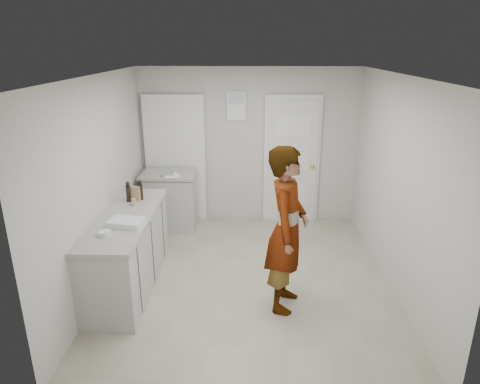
{
  "coord_description": "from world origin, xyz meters",
  "views": [
    {
      "loc": [
        0.01,
        -4.79,
        2.83
      ],
      "look_at": [
        -0.11,
        0.4,
        1.02
      ],
      "focal_mm": 32.0,
      "sensor_mm": 36.0,
      "label": 1
    }
  ],
  "objects_px": {
    "spice_jar": "(134,202)",
    "oil_cruet_b": "(128,192)",
    "cake_mix_box": "(135,194)",
    "egg_bowl": "(105,233)",
    "baking_dish": "(126,223)",
    "oil_cruet_a": "(140,190)",
    "person": "(287,230)"
  },
  "relations": [
    {
      "from": "oil_cruet_a",
      "to": "spice_jar",
      "type": "bearing_deg",
      "value": -98.82
    },
    {
      "from": "egg_bowl",
      "to": "spice_jar",
      "type": "bearing_deg",
      "value": 84.92
    },
    {
      "from": "egg_bowl",
      "to": "baking_dish",
      "type": "bearing_deg",
      "value": 60.97
    },
    {
      "from": "baking_dish",
      "to": "spice_jar",
      "type": "bearing_deg",
      "value": 96.74
    },
    {
      "from": "spice_jar",
      "to": "oil_cruet_b",
      "type": "bearing_deg",
      "value": 125.71
    },
    {
      "from": "person",
      "to": "egg_bowl",
      "type": "distance_m",
      "value": 1.93
    },
    {
      "from": "spice_jar",
      "to": "oil_cruet_b",
      "type": "height_order",
      "value": "oil_cruet_b"
    },
    {
      "from": "cake_mix_box",
      "to": "baking_dish",
      "type": "distance_m",
      "value": 0.79
    },
    {
      "from": "oil_cruet_b",
      "to": "egg_bowl",
      "type": "bearing_deg",
      "value": -88.87
    },
    {
      "from": "cake_mix_box",
      "to": "egg_bowl",
      "type": "bearing_deg",
      "value": -85.51
    },
    {
      "from": "person",
      "to": "cake_mix_box",
      "type": "xyz_separation_m",
      "value": [
        -1.86,
        0.87,
        0.09
      ]
    },
    {
      "from": "spice_jar",
      "to": "cake_mix_box",
      "type": "bearing_deg",
      "value": 96.6
    },
    {
      "from": "oil_cruet_a",
      "to": "oil_cruet_b",
      "type": "relative_size",
      "value": 1.0
    },
    {
      "from": "spice_jar",
      "to": "oil_cruet_b",
      "type": "distance_m",
      "value": 0.19
    },
    {
      "from": "cake_mix_box",
      "to": "baking_dish",
      "type": "height_order",
      "value": "cake_mix_box"
    },
    {
      "from": "spice_jar",
      "to": "baking_dish",
      "type": "distance_m",
      "value": 0.62
    },
    {
      "from": "spice_jar",
      "to": "baking_dish",
      "type": "height_order",
      "value": "spice_jar"
    },
    {
      "from": "oil_cruet_b",
      "to": "egg_bowl",
      "type": "height_order",
      "value": "oil_cruet_b"
    },
    {
      "from": "cake_mix_box",
      "to": "spice_jar",
      "type": "height_order",
      "value": "cake_mix_box"
    },
    {
      "from": "oil_cruet_a",
      "to": "oil_cruet_b",
      "type": "height_order",
      "value": "same"
    },
    {
      "from": "oil_cruet_b",
      "to": "baking_dish",
      "type": "relative_size",
      "value": 0.65
    },
    {
      "from": "baking_dish",
      "to": "egg_bowl",
      "type": "xyz_separation_m",
      "value": [
        -0.15,
        -0.27,
        -0.0
      ]
    },
    {
      "from": "baking_dish",
      "to": "oil_cruet_a",
      "type": "bearing_deg",
      "value": 92.7
    },
    {
      "from": "baking_dish",
      "to": "cake_mix_box",
      "type": "bearing_deg",
      "value": 96.71
    },
    {
      "from": "cake_mix_box",
      "to": "baking_dish",
      "type": "relative_size",
      "value": 0.47
    },
    {
      "from": "spice_jar",
      "to": "egg_bowl",
      "type": "bearing_deg",
      "value": -95.08
    },
    {
      "from": "cake_mix_box",
      "to": "oil_cruet_b",
      "type": "xyz_separation_m",
      "value": [
        -0.08,
        -0.03,
        0.03
      ]
    },
    {
      "from": "spice_jar",
      "to": "egg_bowl",
      "type": "xyz_separation_m",
      "value": [
        -0.08,
        -0.89,
        -0.02
      ]
    },
    {
      "from": "spice_jar",
      "to": "oil_cruet_b",
      "type": "xyz_separation_m",
      "value": [
        -0.1,
        0.14,
        0.08
      ]
    },
    {
      "from": "cake_mix_box",
      "to": "oil_cruet_a",
      "type": "xyz_separation_m",
      "value": [
        0.05,
        0.05,
        0.03
      ]
    },
    {
      "from": "baking_dish",
      "to": "oil_cruet_b",
      "type": "bearing_deg",
      "value": 102.85
    },
    {
      "from": "person",
      "to": "cake_mix_box",
      "type": "distance_m",
      "value": 2.06
    }
  ]
}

